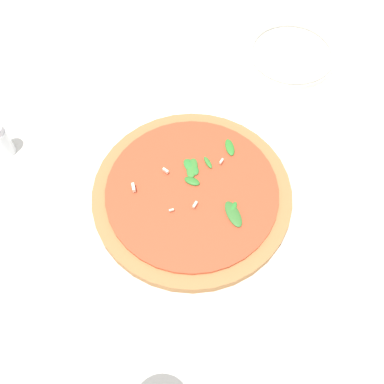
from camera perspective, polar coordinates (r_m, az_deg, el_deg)
ground_plane at (r=0.74m, az=2.99°, el=-1.01°), size 6.00×6.00×0.00m
pizza_arugula_main at (r=0.73m, az=0.01°, el=-0.50°), size 0.34×0.34×0.05m
side_plate_white at (r=0.96m, az=12.53°, el=16.73°), size 0.18×0.18×0.02m
shaker_pepper at (r=0.83m, az=-23.18°, el=6.06°), size 0.03×0.03×0.07m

